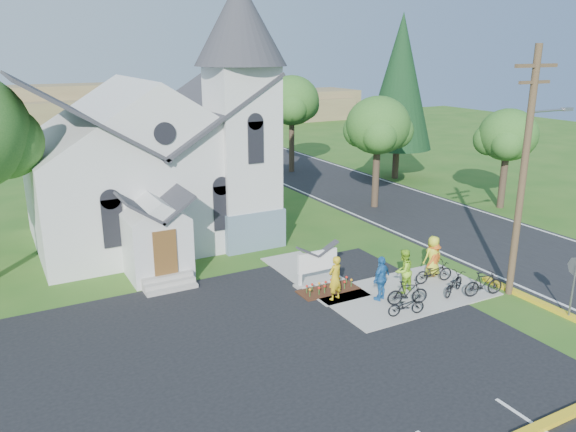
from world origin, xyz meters
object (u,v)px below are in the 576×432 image
bike_1 (408,293)px  bike_2 (454,284)px  cyclist_2 (381,278)px  cyclist_0 (335,278)px  cyclist_1 (403,271)px  stop_sign (576,275)px  cyclist_3 (434,259)px  bike_3 (484,284)px  bike_4 (434,272)px  cyclist_4 (433,256)px  church_sign (317,261)px  utility_pole (525,166)px  bike_0 (406,305)px

bike_1 → bike_2: (2.35, -0.11, -0.06)m
cyclist_2 → bike_2: 3.19m
cyclist_0 → cyclist_1: size_ratio=0.99×
stop_sign → cyclist_3: stop_sign is taller
bike_3 → bike_1: bearing=88.9°
bike_2 → bike_4: (0.09, 1.29, 0.03)m
bike_4 → cyclist_0: bearing=91.1°
cyclist_3 → bike_1: bearing=13.1°
cyclist_2 → bike_4: (3.09, 0.30, -0.46)m
cyclist_3 → bike_4: (-0.52, -0.59, -0.30)m
bike_1 → bike_3: size_ratio=0.95×
bike_3 → bike_4: size_ratio=0.98×
bike_4 → cyclist_4: bearing=-28.8°
church_sign → cyclist_3: church_sign is taller
church_sign → utility_pole: 9.18m
church_sign → cyclist_1: bearing=-44.2°
cyclist_3 → bike_4: 0.85m
bike_0 → bike_3: 3.93m
church_sign → cyclist_1: size_ratio=1.17×
cyclist_0 → bike_0: cyclist_0 is taller
cyclist_2 → cyclist_4: bearing=173.5°
utility_pole → cyclist_0: size_ratio=5.41×
church_sign → bike_2: bearing=-40.1°
stop_sign → bike_4: stop_sign is taller
bike_0 → cyclist_1: 2.19m
cyclist_0 → cyclist_1: bearing=149.8°
utility_pole → bike_2: 5.48m
stop_sign → bike_1: bearing=140.3°
bike_2 → cyclist_3: cyclist_3 is taller
church_sign → utility_pole: utility_pole is taller
bike_3 → bike_4: bearing=35.9°
bike_3 → church_sign: bearing=63.4°
bike_0 → bike_4: (3.09, 1.87, 0.07)m
bike_2 → bike_3: 1.19m
bike_1 → bike_4: size_ratio=0.93×
stop_sign → bike_4: bearing=113.5°
cyclist_1 → cyclist_4: size_ratio=1.02×
church_sign → cyclist_0: (-0.26, -1.77, -0.05)m
church_sign → cyclist_4: size_ratio=1.19×
cyclist_2 → bike_4: cyclist_2 is taller
bike_4 → stop_sign: bearing=-147.9°
bike_3 → stop_sign: bearing=-142.8°
church_sign → bike_0: 4.51m
bike_0 → bike_2: bearing=-67.6°
stop_sign → cyclist_4: 5.95m
utility_pole → bike_1: size_ratio=5.97×
cyclist_0 → bike_0: size_ratio=1.22×
bike_1 → cyclist_2: size_ratio=0.90×
cyclist_1 → utility_pole: bearing=139.8°
bike_2 → bike_3: (0.93, -0.73, 0.08)m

